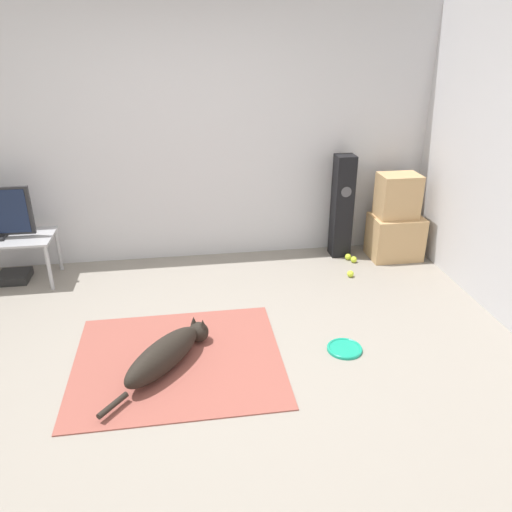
{
  "coord_description": "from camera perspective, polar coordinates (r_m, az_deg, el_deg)",
  "views": [
    {
      "loc": [
        0.01,
        -2.9,
        2.23
      ],
      "look_at": [
        0.6,
        0.97,
        0.45
      ],
      "focal_mm": 35.0,
      "sensor_mm": 36.0,
      "label": 1
    }
  ],
  "objects": [
    {
      "name": "tennis_ball_by_boxes",
      "position": [
        5.01,
        10.74,
        -2.02
      ],
      "size": [
        0.07,
        0.07,
        0.07
      ],
      "color": "#C6E033",
      "rests_on": "ground_plane"
    },
    {
      "name": "cardboard_box_upper",
      "position": [
        5.35,
        15.9,
        6.63
      ],
      "size": [
        0.4,
        0.3,
        0.45
      ],
      "color": "tan",
      "rests_on": "cardboard_box_lower"
    },
    {
      "name": "tennis_ball_near_speaker",
      "position": [
        5.38,
        10.47,
        -0.09
      ],
      "size": [
        0.07,
        0.07,
        0.07
      ],
      "color": "#C6E033",
      "rests_on": "ground_plane"
    },
    {
      "name": "dog",
      "position": [
        3.67,
        -10.18,
        -10.91
      ],
      "size": [
        0.75,
        0.9,
        0.24
      ],
      "color": "black",
      "rests_on": "area_rug"
    },
    {
      "name": "cardboard_box_lower",
      "position": [
        5.49,
        15.59,
        2.12
      ],
      "size": [
        0.53,
        0.39,
        0.46
      ],
      "color": "tan",
      "rests_on": "ground_plane"
    },
    {
      "name": "area_rug",
      "position": [
        3.81,
        -8.87,
        -11.66
      ],
      "size": [
        1.52,
        1.31,
        0.01
      ],
      "color": "#934C42",
      "rests_on": "ground_plane"
    },
    {
      "name": "wall_back",
      "position": [
        5.09,
        -8.91,
        13.34
      ],
      "size": [
        8.0,
        0.06,
        2.55
      ],
      "color": "silver",
      "rests_on": "ground_plane"
    },
    {
      "name": "tennis_ball_loose_on_carpet",
      "position": [
        5.33,
        11.11,
        -0.39
      ],
      "size": [
        0.07,
        0.07,
        0.07
      ],
      "color": "#C6E033",
      "rests_on": "ground_plane"
    },
    {
      "name": "game_console",
      "position": [
        5.4,
        -25.9,
        -2.14
      ],
      "size": [
        0.29,
        0.28,
        0.08
      ],
      "color": "black",
      "rests_on": "ground_plane"
    },
    {
      "name": "floor_speaker",
      "position": [
        5.32,
        9.8,
        5.57
      ],
      "size": [
        0.2,
        0.2,
        1.09
      ],
      "color": "black",
      "rests_on": "ground_plane"
    },
    {
      "name": "frisbee",
      "position": [
        3.93,
        10.09,
        -10.37
      ],
      "size": [
        0.27,
        0.27,
        0.03
      ],
      "color": "#199E7A",
      "rests_on": "ground_plane"
    },
    {
      "name": "ground_plane",
      "position": [
        3.66,
        -7.27,
        -13.35
      ],
      "size": [
        12.0,
        12.0,
        0.0
      ],
      "primitive_type": "plane",
      "color": "gray"
    }
  ]
}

